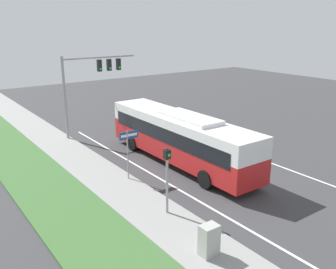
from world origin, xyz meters
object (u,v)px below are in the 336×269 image
Objects in this scene: pedestrian_signal at (167,171)px; utility_cabinet at (209,240)px; street_sign at (128,146)px; bus at (180,135)px; signal_gantry at (90,77)px.

pedestrian_signal is 3.96m from utility_cabinet.
utility_cabinet is at bearing -100.11° from pedestrian_signal.
bus is at bearing 6.30° from street_sign.
bus is at bearing -78.71° from signal_gantry.
pedestrian_signal reaches higher than utility_cabinet.
street_sign reaches higher than utility_cabinet.
bus is 4.01m from street_sign.
bus is 10.13m from utility_cabinet.
signal_gantry reaches higher than bus.
bus is 9.88× the size of utility_cabinet.
signal_gantry is at bearing 76.98° from street_sign.
utility_cabinet is (-1.24, -8.18, -1.29)m from street_sign.
signal_gantry is 18.36m from utility_cabinet.
bus is 6.77m from pedestrian_signal.
utility_cabinet is at bearing -98.62° from street_sign.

